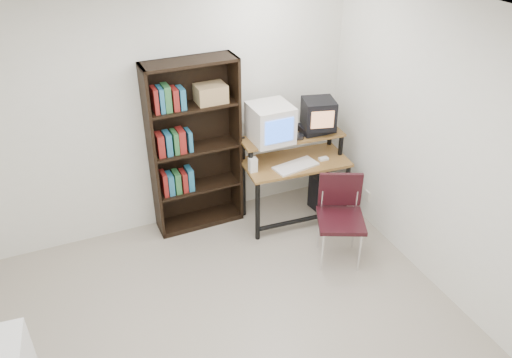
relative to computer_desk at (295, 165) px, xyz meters
name	(u,v)px	position (x,y,z in m)	size (l,w,h in m)	color
floor	(239,349)	(-1.25, -1.51, -0.68)	(4.00, 4.00, 0.01)	#ADA18F
ceiling	(231,32)	(-1.25, -1.51, 1.92)	(4.00, 4.00, 0.01)	white
back_wall	(164,113)	(-1.25, 0.49, 0.62)	(4.00, 0.01, 2.60)	white
right_wall	(462,165)	(0.75, -1.51, 0.62)	(0.01, 4.00, 2.60)	white
computer_desk	(295,165)	(0.00, 0.00, 0.00)	(1.14, 0.63, 0.98)	brown
crt_monitor	(270,123)	(-0.24, 0.11, 0.49)	(0.42, 0.43, 0.39)	silver
vcr	(316,129)	(0.29, 0.10, 0.33)	(0.36, 0.26, 0.08)	black
crt_tv	(319,114)	(0.29, 0.06, 0.52)	(0.39, 0.38, 0.30)	black
cd_spindle	(299,137)	(0.04, 0.02, 0.32)	(0.12, 0.12, 0.05)	#26262B
keyboard	(296,167)	(-0.06, -0.13, 0.06)	(0.47, 0.21, 0.04)	silver
mousepad	(324,160)	(0.30, -0.10, 0.05)	(0.22, 0.18, 0.01)	black
mouse	(324,159)	(0.29, -0.11, 0.06)	(0.10, 0.06, 0.03)	white
desk_speaker	(253,165)	(-0.50, -0.04, 0.13)	(0.08, 0.07, 0.17)	silver
pc_tower	(327,197)	(0.39, -0.08, -0.47)	(0.20, 0.45, 0.42)	black
school_chair	(340,210)	(0.11, -0.77, -0.13)	(0.59, 0.59, 0.89)	black
bookshelf	(194,145)	(-1.01, 0.35, 0.27)	(0.94, 0.33, 1.86)	black
wall_outlet	(367,196)	(0.74, -0.36, -0.38)	(0.02, 0.08, 0.12)	beige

